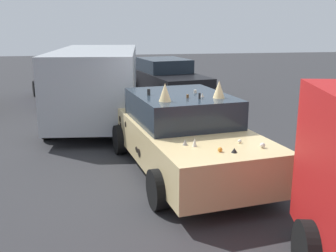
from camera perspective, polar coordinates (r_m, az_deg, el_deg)
The scene contains 5 objects.
ground_plane at distance 7.77m, azimuth 2.19°, elevation -6.35°, with size 60.00×60.00×0.00m, color #2D2D30.
art_car_decorated at distance 7.57m, azimuth 2.14°, elevation -1.01°, with size 4.78×2.58×1.77m.
parked_van_behind_left at distance 11.32m, azimuth -10.06°, elevation 6.14°, with size 5.24×2.77×2.07m.
parked_sedan_near_right at distance 15.24m, azimuth -14.52°, elevation 6.20°, with size 4.34×2.71×1.39m.
parked_sedan_near_left at distance 15.03m, azimuth -0.20°, elevation 6.74°, with size 4.79×2.62×1.48m.
Camera 1 is at (-7.10, 1.55, 2.75)m, focal length 42.74 mm.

